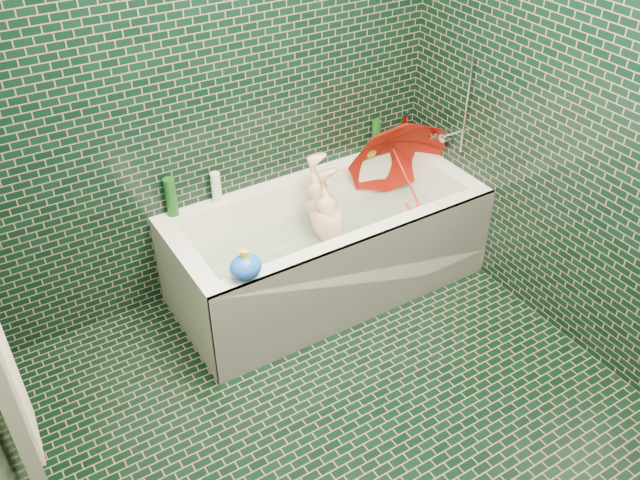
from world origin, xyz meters
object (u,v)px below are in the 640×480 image
child (332,235)px  umbrella (404,172)px  bath_toy (246,266)px  rubber_duck (371,151)px  bathtub (328,256)px

child → umbrella: size_ratio=1.62×
umbrella → bath_toy: bearing=-140.7°
child → bath_toy: (-0.69, -0.35, 0.31)m
umbrella → child: bearing=-155.7°
rubber_duck → umbrella: bearing=-71.8°
bathtub → umbrella: size_ratio=2.94×
bathtub → rubber_duck: 0.69m
umbrella → bath_toy: 1.25m
rubber_duck → bathtub: bearing=-143.2°
child → bath_toy: bearing=-46.3°
bathtub → rubber_duck: rubber_duck is taller
child → bath_toy: size_ratio=5.26×
child → rubber_duck: rubber_duck is taller
child → bathtub: bearing=-31.2°
bathtub → bath_toy: (-0.64, -0.31, 0.41)m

